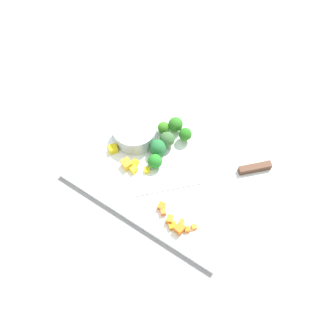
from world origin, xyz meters
TOP-DOWN VIEW (x-y plane):
  - ground_plane at (0.00, 0.00)m, footprint 4.00×4.00m
  - cutting_board at (0.00, 0.00)m, footprint 0.41×0.30m
  - prep_bowl at (0.12, -0.03)m, footprint 0.11×0.11m
  - chef_knife at (-0.12, -0.06)m, footprint 0.24×0.25m
  - carrot_dice_0 at (-0.13, 0.09)m, footprint 0.02×0.02m
  - carrot_dice_1 at (-0.07, 0.10)m, footprint 0.02×0.02m
  - carrot_dice_2 at (-0.10, 0.11)m, footprint 0.02×0.02m
  - carrot_dice_3 at (-0.04, 0.09)m, footprint 0.02×0.02m
  - carrot_dice_4 at (-0.05, 0.10)m, footprint 0.02×0.02m
  - carrot_dice_5 at (-0.10, 0.09)m, footprint 0.01×0.01m
  - carrot_dice_6 at (-0.12, 0.10)m, footprint 0.02×0.02m
  - carrot_dice_7 at (-0.09, 0.11)m, footprint 0.02×0.02m
  - pepper_dice_0 at (0.07, 0.03)m, footprint 0.02×0.02m
  - pepper_dice_1 at (0.07, 0.05)m, footprint 0.02×0.02m
  - pepper_dice_2 at (0.09, 0.04)m, footprint 0.03×0.03m
  - pepper_dice_3 at (0.14, 0.03)m, footprint 0.03×0.03m
  - pepper_dice_4 at (0.04, 0.03)m, footprint 0.02×0.02m
  - broccoli_floret_0 at (0.05, -0.11)m, footprint 0.04×0.04m
  - broccoli_floret_1 at (0.05, -0.03)m, footprint 0.04×0.04m
  - broccoli_floret_2 at (0.07, -0.09)m, footprint 0.03×0.03m
  - broccoli_floret_3 at (0.03, 0.01)m, footprint 0.03×0.03m
  - broccoli_floret_4 at (0.04, -0.06)m, footprint 0.04×0.04m
  - broccoli_floret_5 at (0.01, -0.10)m, footprint 0.03×0.03m

SIDE VIEW (x-z plane):
  - ground_plane at x=0.00m, z-range 0.00..0.00m
  - cutting_board at x=0.00m, z-range 0.00..0.01m
  - carrot_dice_0 at x=-0.13m, z-range 0.01..0.02m
  - pepper_dice_4 at x=0.04m, z-range 0.01..0.02m
  - carrot_dice_6 at x=-0.12m, z-range 0.01..0.02m
  - carrot_dice_7 at x=-0.09m, z-range 0.01..0.02m
  - carrot_dice_5 at x=-0.10m, z-range 0.01..0.02m
  - chef_knife at x=-0.12m, z-range 0.01..0.03m
  - pepper_dice_0 at x=0.07m, z-range 0.01..0.02m
  - carrot_dice_4 at x=-0.05m, z-range 0.01..0.02m
  - carrot_dice_3 at x=-0.04m, z-range 0.01..0.03m
  - pepper_dice_1 at x=0.07m, z-range 0.01..0.03m
  - carrot_dice_1 at x=-0.07m, z-range 0.01..0.03m
  - pepper_dice_3 at x=0.14m, z-range 0.01..0.03m
  - carrot_dice_2 at x=-0.10m, z-range 0.01..0.03m
  - pepper_dice_2 at x=0.09m, z-range 0.01..0.03m
  - broccoli_floret_2 at x=0.07m, z-range 0.01..0.05m
  - broccoli_floret_3 at x=0.03m, z-range 0.01..0.05m
  - prep_bowl at x=0.12m, z-range 0.01..0.05m
  - broccoli_floret_1 at x=0.05m, z-range 0.01..0.05m
  - broccoli_floret_5 at x=0.01m, z-range 0.01..0.05m
  - broccoli_floret_0 at x=0.05m, z-range 0.01..0.06m
  - broccoli_floret_4 at x=0.04m, z-range 0.01..0.06m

